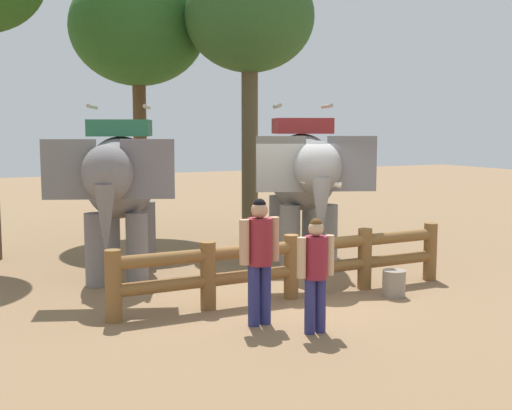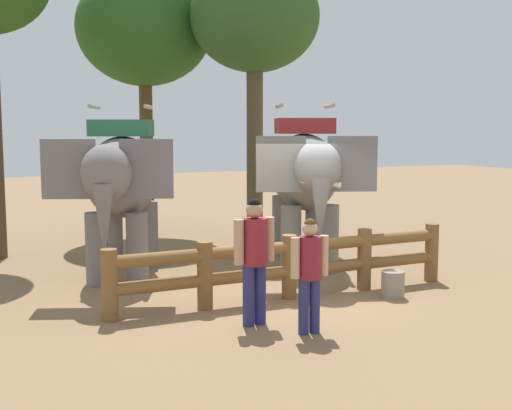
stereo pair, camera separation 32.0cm
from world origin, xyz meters
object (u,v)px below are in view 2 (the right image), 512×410
Objects in this scene: tourist_woman_in_black at (254,252)px; tree_far_left at (144,30)px; elephant_near_left at (121,181)px; tourist_man_in_blue at (310,267)px; tree_far_right at (255,20)px; log_fence at (289,262)px; feed_bucket at (393,284)px; elephant_center at (306,176)px.

tree_far_left is at bearing 84.83° from tourist_woman_in_black.
tourist_woman_in_black is (1.01, -3.77, -0.76)m from elephant_near_left.
tourist_man_in_blue is 8.80m from tree_far_right.
log_fence is 8.92m from tree_far_left.
tree_far_right is at bearing 87.72° from feed_bucket.
log_fence is 1.60× the size of elephant_near_left.
feed_bucket is at bearing -92.28° from tree_far_right.
log_fence is at bearing 71.25° from tourist_man_in_blue.
tourist_man_in_blue is 2.54m from feed_bucket.
tree_far_left is 9.85m from feed_bucket.
tree_far_left reaches higher than elephant_near_left.
tree_far_right is at bearing 71.40° from tourist_man_in_blue.
tourist_man_in_blue is at bearing -108.60° from tree_far_right.
elephant_near_left is 0.98× the size of elephant_center.
tourist_woman_in_black reaches higher than log_fence.
elephant_center reaches higher than log_fence.
feed_bucket is (1.91, -8.22, -5.07)m from tree_far_left.
log_fence is 1.62m from tourist_woman_in_black.
elephant_center is (1.45, 2.14, 1.22)m from log_fence.
tree_far_right is (1.83, 5.45, 4.75)m from log_fence.
tourist_woman_in_black is 0.85m from tourist_man_in_blue.
tourist_man_in_blue is at bearing -153.00° from feed_bucket.
elephant_near_left is (-2.12, 2.68, 1.20)m from log_fence.
tree_far_right is (3.95, 2.77, 3.55)m from elephant_near_left.
log_fence is at bearing -87.54° from tree_far_left.
feed_bucket is (1.59, -0.64, -0.38)m from log_fence.
log_fence is 1.88m from tourist_man_in_blue.
tree_far_left reaches higher than feed_bucket.
feed_bucket is at bearing -76.92° from tree_far_left.
tourist_man_in_blue is 0.23× the size of tree_far_left.
tourist_woman_in_black is 0.27× the size of tree_far_right.
elephant_near_left is at bearing 171.42° from elephant_center.
tree_far_right is 15.41× the size of feed_bucket.
tree_far_right is 7.97m from feed_bucket.
log_fence is at bearing -124.17° from elephant_center.
elephant_center reaches higher than elephant_near_left.
log_fence is 1.75m from feed_bucket.
feed_bucket is at bearing -41.86° from elephant_near_left.
tourist_man_in_blue is at bearing -52.30° from tourist_woman_in_black.
elephant_center is 0.57× the size of tree_far_right.
elephant_near_left is at bearing -110.08° from tree_far_left.
tree_far_right reaches higher than tourist_man_in_blue.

